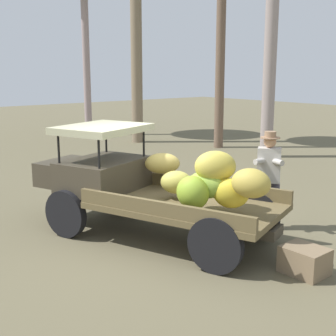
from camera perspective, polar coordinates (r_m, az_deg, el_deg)
The scene contains 4 objects.
ground_plane at distance 8.06m, azimuth -1.99°, elevation -8.36°, with size 60.00×60.00×0.00m, color brown.
truck at distance 7.85m, azimuth -2.83°, elevation -2.02°, with size 4.66×2.90×1.85m.
farmer at distance 8.31m, azimuth 12.29°, elevation -0.76°, with size 0.58×0.56×1.76m.
wooden_crate at distance 6.86m, azimuth 16.50°, elevation -10.89°, with size 0.60×0.48×0.38m, color #7D674B.
Camera 1 is at (-6.00, 4.59, 2.81)m, focal length 49.40 mm.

